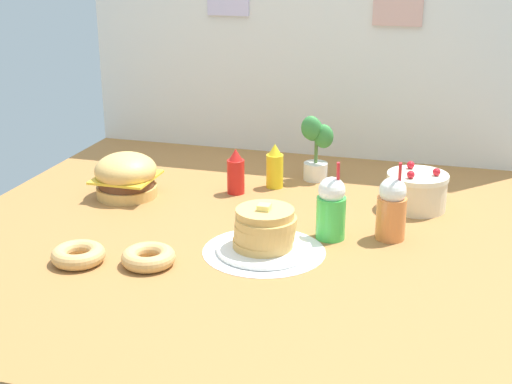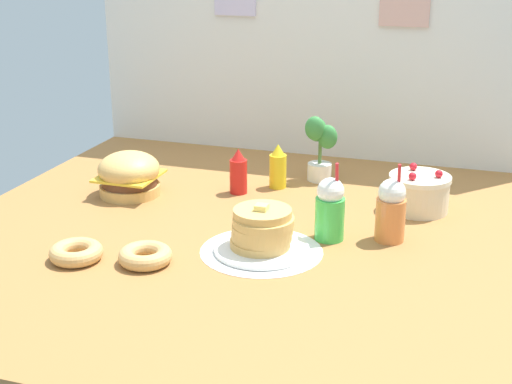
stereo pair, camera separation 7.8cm
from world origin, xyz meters
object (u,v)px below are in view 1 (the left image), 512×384
object	(u,v)px
layer_cake	(417,191)
donut_chocolate	(148,257)
mustard_bottle	(275,167)
orange_float_cup	(392,209)
burger	(126,176)
potted_plant	(316,145)
pancake_stack	(264,232)
cream_soda_cup	(331,208)
donut_pink_glaze	(78,254)
ketchup_bottle	(236,173)

from	to	relation	value
layer_cake	donut_chocolate	world-z (taller)	layer_cake
mustard_bottle	orange_float_cup	size ratio (longest dim) A/B	0.67
burger	potted_plant	world-z (taller)	potted_plant
burger	layer_cake	distance (cm)	109.25
burger	potted_plant	distance (cm)	76.70
layer_cake	mustard_bottle	distance (cm)	56.64
mustard_bottle	orange_float_cup	world-z (taller)	orange_float_cup
pancake_stack	cream_soda_cup	distance (cm)	24.89
donut_pink_glaze	layer_cake	bearing A→B (deg)	38.43
donut_chocolate	pancake_stack	bearing A→B (deg)	31.78
mustard_bottle	pancake_stack	bearing A→B (deg)	-78.24
burger	orange_float_cup	distance (cm)	102.81
ketchup_bottle	orange_float_cup	bearing A→B (deg)	-24.40
burger	donut_pink_glaze	distance (cm)	60.57
cream_soda_cup	donut_pink_glaze	xyz separation A→B (cm)	(-70.85, -40.44, -7.82)
burger	orange_float_cup	world-z (taller)	orange_float_cup
pancake_stack	mustard_bottle	xyz separation A→B (cm)	(-12.72, 61.12, 1.74)
layer_cake	donut_pink_glaze	size ratio (longest dim) A/B	1.34
layer_cake	donut_chocolate	distance (cm)	103.59
donut_chocolate	potted_plant	size ratio (longest dim) A/B	0.61
donut_pink_glaze	potted_plant	world-z (taller)	potted_plant
burger	mustard_bottle	world-z (taller)	mustard_bottle
ketchup_bottle	donut_pink_glaze	bearing A→B (deg)	-110.28
orange_float_cup	burger	bearing A→B (deg)	172.41
burger	donut_chocolate	distance (cm)	64.34
burger	orange_float_cup	bearing A→B (deg)	-7.59
layer_cake	orange_float_cup	world-z (taller)	orange_float_cup
burger	pancake_stack	size ratio (longest dim) A/B	0.78
donut_chocolate	mustard_bottle	bearing A→B (deg)	76.98
burger	orange_float_cup	size ratio (longest dim) A/B	0.88
pancake_stack	orange_float_cup	world-z (taller)	orange_float_cup
pancake_stack	orange_float_cup	bearing A→B (deg)	30.34
donut_pink_glaze	cream_soda_cup	bearing A→B (deg)	29.71
burger	pancake_stack	bearing A→B (deg)	-28.64
potted_plant	cream_soda_cup	bearing A→B (deg)	-73.41
cream_soda_cup	donut_pink_glaze	bearing A→B (deg)	-150.29
mustard_bottle	potted_plant	bearing A→B (deg)	45.50
burger	donut_chocolate	size ratio (longest dim) A/B	1.43
layer_cake	donut_pink_glaze	bearing A→B (deg)	-141.57
donut_pink_glaze	potted_plant	distance (cm)	112.84
ketchup_bottle	donut_pink_glaze	distance (cm)	79.06
cream_soda_cup	orange_float_cup	xyz separation A→B (cm)	(19.11, 5.13, 0.00)
burger	cream_soda_cup	bearing A→B (deg)	-12.73
burger	mustard_bottle	xyz separation A→B (cm)	(51.96, 25.79, 0.16)
mustard_bottle	cream_soda_cup	xyz separation A→B (cm)	(30.81, -44.48, 2.22)
donut_pink_glaze	orange_float_cup	bearing A→B (deg)	26.86
burger	ketchup_bottle	distance (cm)	41.97
mustard_bottle	cream_soda_cup	distance (cm)	54.16
layer_cake	donut_pink_glaze	distance (cm)	122.61
cream_soda_cup	orange_float_cup	bearing A→B (deg)	15.03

